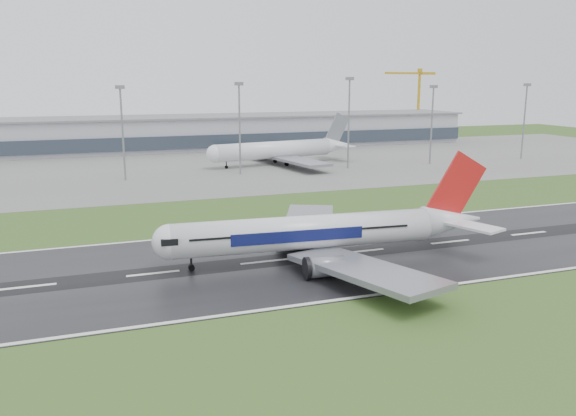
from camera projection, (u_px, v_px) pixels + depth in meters
name	position (u px, v px, depth m)	size (l,w,h in m)	color
ground	(450.00, 242.00, 119.05)	(520.00, 520.00, 0.00)	#30501D
runway	(450.00, 242.00, 119.04)	(400.00, 45.00, 0.10)	black
apron	(268.00, 163.00, 234.13)	(400.00, 130.00, 0.08)	slate
terminal	(231.00, 132.00, 287.76)	(240.00, 36.00, 15.00)	#9699A1
main_airliner	(328.00, 211.00, 105.16)	(62.78, 59.79, 18.53)	silver
parked_airliner	(279.00, 140.00, 226.76)	(64.28, 59.85, 18.84)	white
tower_crane	(418.00, 103.00, 336.60)	(39.63, 2.16, 39.52)	#BF9016
floodmast_1	(123.00, 135.00, 189.23)	(0.64, 0.64, 29.83)	gray
floodmast_2	(240.00, 131.00, 201.96)	(0.64, 0.64, 30.80)	gray
floodmast_3	(349.00, 125.00, 215.39)	(0.64, 0.64, 32.55)	gray
floodmast_4	(432.00, 127.00, 227.39)	(0.64, 0.64, 29.58)	gray
floodmast_5	(524.00, 123.00, 241.91)	(0.64, 0.64, 30.16)	gray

